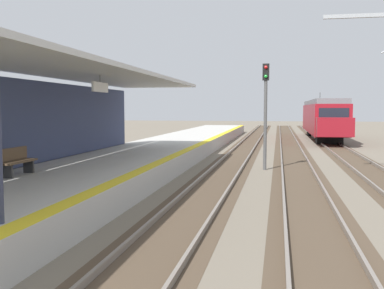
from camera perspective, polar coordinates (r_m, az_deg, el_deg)
station_platform at (r=19.61m, az=-9.69°, el=-3.01°), size 5.00×80.00×0.91m
station_building_with_canopy at (r=16.38m, az=-21.06°, el=3.01°), size 4.85×24.00×4.43m
track_pair_nearest_platform at (r=22.52m, az=4.54°, el=-3.02°), size 2.34×120.00×0.16m
track_pair_middle at (r=22.41m, az=13.22°, el=-3.17°), size 2.34×120.00×0.16m
track_pair_far_side at (r=22.80m, az=21.80°, el=-3.24°), size 2.34×120.00×0.16m
approaching_train at (r=46.14m, az=16.34°, el=3.33°), size 2.93×19.60×4.76m
rail_signal_post at (r=22.30m, az=9.33°, el=4.96°), size 0.32×0.34×5.20m
platform_bench at (r=15.27m, az=-21.46°, el=-1.91°), size 0.45×1.60×0.88m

